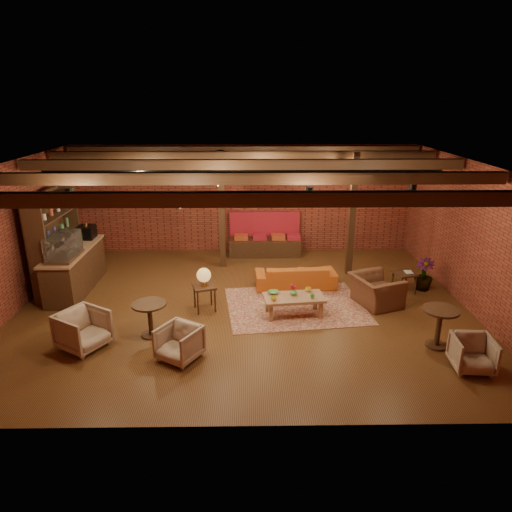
{
  "coord_description": "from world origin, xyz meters",
  "views": [
    {
      "loc": [
        0.14,
        -9.41,
        4.52
      ],
      "look_at": [
        0.29,
        0.2,
        1.14
      ],
      "focal_mm": 32.0,
      "sensor_mm": 36.0,
      "label": 1
    }
  ],
  "objects_px": {
    "armchair_right": "(376,286)",
    "armchair_far": "(473,352)",
    "round_table_left": "(150,314)",
    "armchair_b": "(179,341)",
    "round_table_right": "(439,322)",
    "coffee_table": "(293,298)",
    "plant_tall": "(428,244)",
    "side_table_book": "(405,274)",
    "side_table_lamp": "(204,278)",
    "armchair_a": "(83,328)",
    "sofa": "(295,276)"
  },
  "relations": [
    {
      "from": "armchair_right",
      "to": "armchair_b",
      "type": "bearing_deg",
      "value": 97.82
    },
    {
      "from": "side_table_book",
      "to": "armchair_far",
      "type": "relative_size",
      "value": 0.86
    },
    {
      "from": "sofa",
      "to": "side_table_book",
      "type": "distance_m",
      "value": 2.62
    },
    {
      "from": "side_table_lamp",
      "to": "round_table_right",
      "type": "xyz_separation_m",
      "value": [
        4.55,
        -1.65,
        -0.23
      ]
    },
    {
      "from": "coffee_table",
      "to": "armchair_a",
      "type": "relative_size",
      "value": 1.68
    },
    {
      "from": "armchair_b",
      "to": "plant_tall",
      "type": "xyz_separation_m",
      "value": [
        5.53,
        3.06,
        0.84
      ]
    },
    {
      "from": "round_table_right",
      "to": "armchair_b",
      "type": "bearing_deg",
      "value": -175.78
    },
    {
      "from": "sofa",
      "to": "armchair_a",
      "type": "bearing_deg",
      "value": 29.98
    },
    {
      "from": "round_table_left",
      "to": "coffee_table",
      "type": "bearing_deg",
      "value": 16.41
    },
    {
      "from": "sofa",
      "to": "armchair_far",
      "type": "xyz_separation_m",
      "value": [
        2.72,
        -3.68,
        0.05
      ]
    },
    {
      "from": "side_table_book",
      "to": "armchair_right",
      "type": "bearing_deg",
      "value": -143.3
    },
    {
      "from": "side_table_book",
      "to": "coffee_table",
      "type": "bearing_deg",
      "value": -157.66
    },
    {
      "from": "round_table_left",
      "to": "round_table_right",
      "type": "height_order",
      "value": "round_table_right"
    },
    {
      "from": "armchair_a",
      "to": "plant_tall",
      "type": "relative_size",
      "value": 0.34
    },
    {
      "from": "side_table_lamp",
      "to": "armchair_b",
      "type": "relative_size",
      "value": 1.41
    },
    {
      "from": "round_table_left",
      "to": "armchair_far",
      "type": "relative_size",
      "value": 1.04
    },
    {
      "from": "armchair_a",
      "to": "armchair_right",
      "type": "xyz_separation_m",
      "value": [
        6.0,
        1.8,
        0.06
      ]
    },
    {
      "from": "sofa",
      "to": "round_table_right",
      "type": "xyz_separation_m",
      "value": [
        2.41,
        -2.92,
        0.23
      ]
    },
    {
      "from": "armchair_right",
      "to": "side_table_book",
      "type": "relative_size",
      "value": 1.81
    },
    {
      "from": "armchair_b",
      "to": "round_table_right",
      "type": "height_order",
      "value": "round_table_right"
    },
    {
      "from": "coffee_table",
      "to": "armchair_right",
      "type": "bearing_deg",
      "value": 14.75
    },
    {
      "from": "armchair_a",
      "to": "armchair_b",
      "type": "height_order",
      "value": "armchair_a"
    },
    {
      "from": "side_table_book",
      "to": "plant_tall",
      "type": "distance_m",
      "value": 0.91
    },
    {
      "from": "armchair_right",
      "to": "round_table_right",
      "type": "bearing_deg",
      "value": 179.77
    },
    {
      "from": "side_table_lamp",
      "to": "plant_tall",
      "type": "xyz_separation_m",
      "value": [
        5.26,
        1.06,
        0.43
      ]
    },
    {
      "from": "armchair_a",
      "to": "round_table_left",
      "type": "bearing_deg",
      "value": -37.58
    },
    {
      "from": "sofa",
      "to": "round_table_right",
      "type": "relative_size",
      "value": 2.53
    },
    {
      "from": "round_table_left",
      "to": "armchair_b",
      "type": "bearing_deg",
      "value": -51.32
    },
    {
      "from": "coffee_table",
      "to": "plant_tall",
      "type": "distance_m",
      "value": 3.67
    },
    {
      "from": "coffee_table",
      "to": "round_table_right",
      "type": "distance_m",
      "value": 2.95
    },
    {
      "from": "sofa",
      "to": "round_table_left",
      "type": "distance_m",
      "value": 3.94
    },
    {
      "from": "round_table_left",
      "to": "armchair_a",
      "type": "relative_size",
      "value": 0.86
    },
    {
      "from": "armchair_far",
      "to": "plant_tall",
      "type": "relative_size",
      "value": 0.29
    },
    {
      "from": "side_table_book",
      "to": "armchair_far",
      "type": "height_order",
      "value": "armchair_far"
    },
    {
      "from": "armchair_right",
      "to": "armchair_far",
      "type": "xyz_separation_m",
      "value": [
        0.99,
        -2.64,
        -0.13
      ]
    },
    {
      "from": "sofa",
      "to": "coffee_table",
      "type": "distance_m",
      "value": 1.57
    },
    {
      "from": "armchair_b",
      "to": "plant_tall",
      "type": "bearing_deg",
      "value": 60.6
    },
    {
      "from": "sofa",
      "to": "side_table_book",
      "type": "xyz_separation_m",
      "value": [
        2.58,
        -0.41,
        0.2
      ]
    },
    {
      "from": "round_table_left",
      "to": "round_table_right",
      "type": "bearing_deg",
      "value": -5.24
    },
    {
      "from": "side_table_lamp",
      "to": "round_table_right",
      "type": "distance_m",
      "value": 4.85
    },
    {
      "from": "armchair_right",
      "to": "armchair_far",
      "type": "bearing_deg",
      "value": -179.83
    },
    {
      "from": "armchair_right",
      "to": "side_table_book",
      "type": "xyz_separation_m",
      "value": [
        0.85,
        0.63,
        0.02
      ]
    },
    {
      "from": "armchair_a",
      "to": "side_table_book",
      "type": "xyz_separation_m",
      "value": [
        6.85,
        2.44,
        0.08
      ]
    },
    {
      "from": "round_table_right",
      "to": "plant_tall",
      "type": "xyz_separation_m",
      "value": [
        0.71,
        2.7,
        0.66
      ]
    },
    {
      "from": "armchair_right",
      "to": "plant_tall",
      "type": "bearing_deg",
      "value": -79.43
    },
    {
      "from": "armchair_far",
      "to": "plant_tall",
      "type": "xyz_separation_m",
      "value": [
        0.4,
        3.47,
        0.85
      ]
    },
    {
      "from": "armchair_a",
      "to": "coffee_table",
      "type": "bearing_deg",
      "value": -40.5
    },
    {
      "from": "round_table_left",
      "to": "plant_tall",
      "type": "relative_size",
      "value": 0.3
    },
    {
      "from": "round_table_right",
      "to": "side_table_book",
      "type": "bearing_deg",
      "value": 86.24
    },
    {
      "from": "coffee_table",
      "to": "plant_tall",
      "type": "relative_size",
      "value": 0.58
    }
  ]
}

